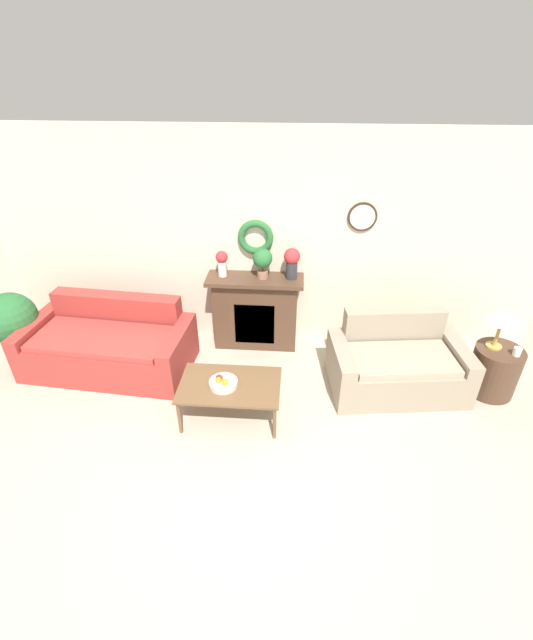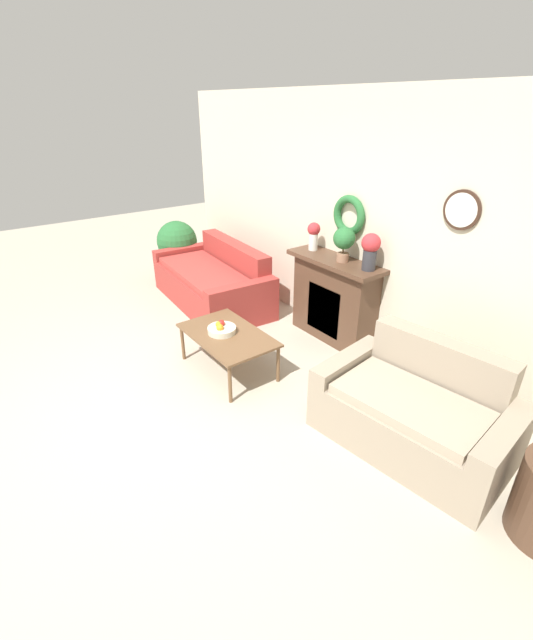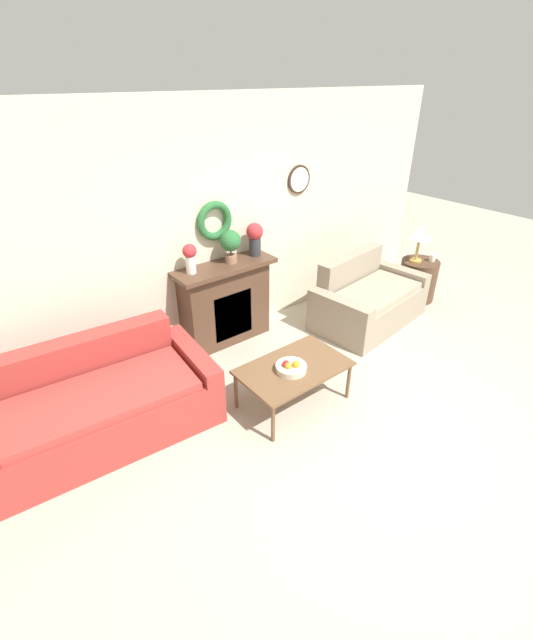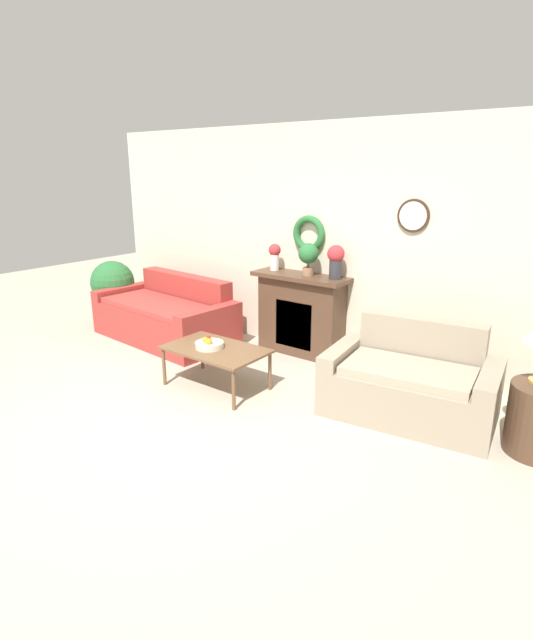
% 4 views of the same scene
% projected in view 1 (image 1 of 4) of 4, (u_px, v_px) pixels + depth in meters
% --- Properties ---
extents(ground_plane, '(16.00, 16.00, 0.00)m').
position_uv_depth(ground_plane, '(246.00, 496.00, 3.76)').
color(ground_plane, '#ADA38E').
extents(wall_back, '(6.80, 0.15, 2.70)m').
position_uv_depth(wall_back, '(267.00, 243.00, 5.23)').
color(wall_back, beige).
rests_on(wall_back, ground_plane).
extents(fireplace, '(1.19, 0.41, 0.99)m').
position_uv_depth(fireplace, '(256.00, 311.00, 5.51)').
color(fireplace, '#4C3323').
rests_on(fireplace, ground_plane).
extents(couch_left, '(2.03, 1.12, 0.82)m').
position_uv_depth(couch_left, '(110.00, 345.00, 5.21)').
color(couch_left, '#9E332D').
rests_on(couch_left, ground_plane).
extents(loveseat_right, '(1.58, 1.04, 0.85)m').
position_uv_depth(loveseat_right, '(397.00, 365.00, 4.88)').
color(loveseat_right, gray).
rests_on(loveseat_right, ground_plane).
extents(coffee_table, '(1.04, 0.65, 0.43)m').
position_uv_depth(coffee_table, '(230.00, 387.00, 4.40)').
color(coffee_table, brown).
rests_on(coffee_table, ground_plane).
extents(fruit_bowl, '(0.29, 0.29, 0.12)m').
position_uv_depth(fruit_bowl, '(223.00, 383.00, 4.34)').
color(fruit_bowl, beige).
rests_on(fruit_bowl, coffee_table).
extents(side_table_by_loveseat, '(0.52, 0.52, 0.57)m').
position_uv_depth(side_table_by_loveseat, '(494.00, 371.00, 4.81)').
color(side_table_by_loveseat, '#4C3323').
rests_on(side_table_by_loveseat, ground_plane).
extents(table_lamp, '(0.35, 0.35, 0.50)m').
position_uv_depth(table_lamp, '(504.00, 316.00, 4.50)').
color(table_lamp, '#B28E42').
rests_on(table_lamp, side_table_by_loveseat).
extents(mug, '(0.08, 0.08, 0.09)m').
position_uv_depth(mug, '(517.00, 352.00, 4.55)').
color(mug, silver).
rests_on(mug, side_table_by_loveseat).
extents(vase_on_mantel_left, '(0.15, 0.15, 0.32)m').
position_uv_depth(vase_on_mantel_left, '(222.00, 262.00, 5.18)').
color(vase_on_mantel_left, silver).
rests_on(vase_on_mantel_left, fireplace).
extents(vase_on_mantel_right, '(0.20, 0.20, 0.38)m').
position_uv_depth(vase_on_mantel_right, '(292.00, 261.00, 5.11)').
color(vase_on_mantel_right, '#2D2D33').
rests_on(vase_on_mantel_right, fireplace).
extents(potted_plant_on_mantel, '(0.24, 0.24, 0.38)m').
position_uv_depth(potted_plant_on_mantel, '(263.00, 260.00, 5.11)').
color(potted_plant_on_mantel, '#8E664C').
rests_on(potted_plant_on_mantel, fireplace).
extents(potted_plant_floor_by_couch, '(0.63, 0.63, 0.91)m').
position_uv_depth(potted_plant_floor_by_couch, '(11.00, 320.00, 5.20)').
color(potted_plant_floor_by_couch, '#8E664C').
rests_on(potted_plant_floor_by_couch, ground_plane).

